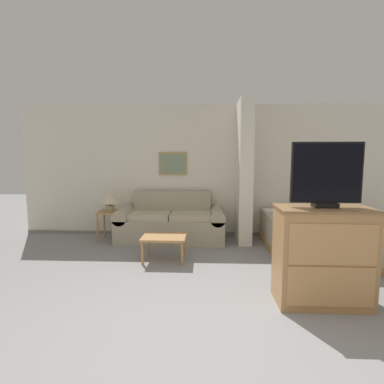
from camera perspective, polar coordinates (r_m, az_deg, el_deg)
The scene contains 11 objects.
ground_plane at distance 2.80m, azimuth 0.85°, elevation -27.67°, with size 20.00×20.00×0.00m, color gray.
wall_back at distance 6.05m, azimuth 1.97°, elevation 3.98°, with size 7.30×0.16×2.60m.
wall_partition_pillar at distance 5.63m, azimuth 9.87°, elevation 3.74°, with size 0.24×0.79×2.60m.
couch at distance 5.73m, azimuth -4.03°, elevation -5.89°, with size 2.03×0.84×0.91m.
coffee_table at distance 4.65m, azimuth -5.31°, elevation -8.86°, with size 0.66×0.53×0.38m.
side_table at distance 5.93m, azimuth -15.31°, elevation -4.43°, with size 0.43×0.43×0.56m.
table_lamp at distance 5.87m, azimuth -15.42°, elevation -1.09°, with size 0.37×0.37×0.38m.
tv_dresser at distance 3.56m, azimuth 23.56°, elevation -11.08°, with size 0.98×0.52×1.05m.
tv at distance 3.41m, azimuth 24.23°, elevation 2.93°, with size 0.73×0.16×0.68m.
bed at distance 5.47m, azimuth 23.65°, elevation -7.47°, with size 1.78×1.99×0.58m.
backpack at distance 5.41m, azimuth 23.65°, elevation -2.37°, with size 0.26×0.25×0.39m.
Camera 1 is at (0.07, -2.31, 1.58)m, focal length 28.00 mm.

